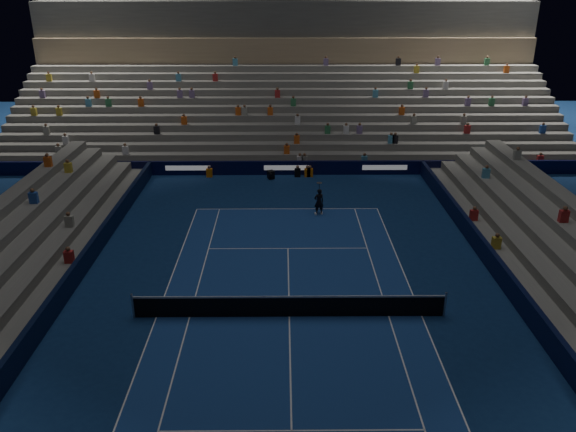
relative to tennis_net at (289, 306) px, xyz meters
The scene contains 9 objects.
ground 0.50m from the tennis_net, ahead, with size 90.00×90.00×0.00m, color #0D2450.
court_surface 0.50m from the tennis_net, ahead, with size 10.97×23.77×0.01m, color navy.
sponsor_barrier_far 18.50m from the tennis_net, 90.00° to the left, with size 44.00×0.25×1.00m, color black.
sponsor_barrier_east 9.70m from the tennis_net, ahead, with size 0.25×37.00×1.00m, color black.
sponsor_barrier_west 9.70m from the tennis_net, behind, with size 0.25×37.00×1.00m, color black.
grandstand_main 28.05m from the tennis_net, 90.00° to the left, with size 44.00×15.20×11.20m.
tennis_net is the anchor object (origin of this frame).
tennis_player 11.21m from the tennis_net, 80.40° to the left, with size 0.58×0.38×1.59m, color black.
broadcast_camera 17.63m from the tennis_net, 93.59° to the left, with size 0.56×0.93×0.56m.
Camera 1 is at (-0.23, -19.83, 12.82)m, focal length 35.11 mm.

